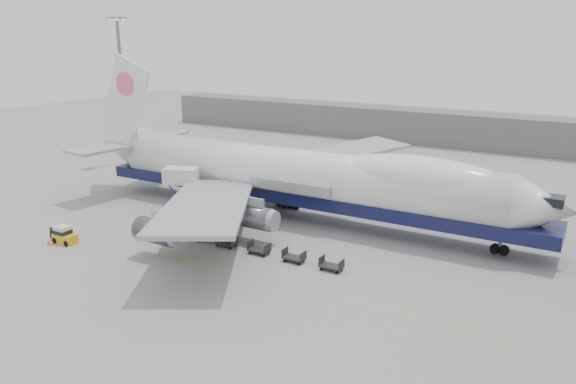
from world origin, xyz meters
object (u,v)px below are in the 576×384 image
Objects in this scene: catering_truck at (181,187)px; ground_worker at (52,234)px; baggage_tug at (64,236)px; airliner at (301,175)px.

ground_worker is (-6.07, -15.53, -2.63)m from catering_truck.
baggage_tug is at bearing -127.56° from catering_truck.
catering_truck is at bearing -11.75° from ground_worker.
baggage_tug is at bearing -131.65° from airliner.
ground_worker is at bearing -174.38° from baggage_tug.
baggage_tug reaches higher than ground_worker.
airliner is at bearing -0.66° from catering_truck.
catering_truck is 16.88m from ground_worker.
airliner is 41.86× the size of ground_worker.
catering_truck is 3.76× the size of ground_worker.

